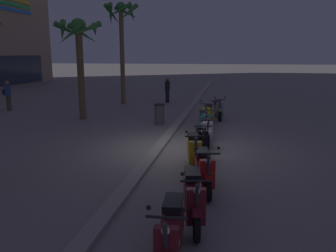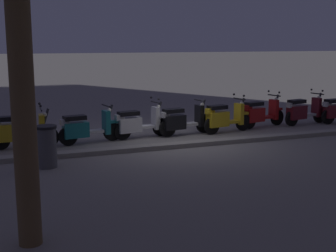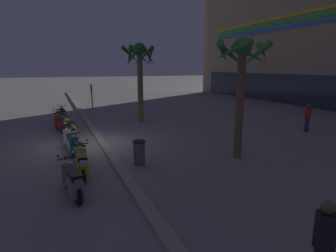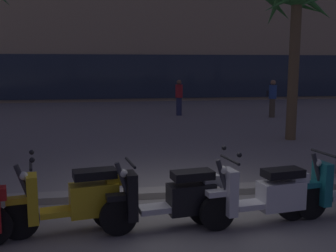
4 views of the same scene
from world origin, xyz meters
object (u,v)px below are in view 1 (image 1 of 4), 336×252
at_px(palm_tree_far_corner, 79,43).
at_px(scooter_maroon_mid_rear, 171,231).
at_px(palm_tree_by_mall_entrance, 122,26).
at_px(scooter_yellow_tail_end, 194,150).
at_px(scooter_red_gap_after_mid, 203,169).
at_px(litter_bin, 159,114).
at_px(scooter_maroon_last_in_row, 193,196).
at_px(scooter_grey_lead_nearest, 218,110).
at_px(pedestrian_window_shopping, 167,90).
at_px(pedestrian_strolling_near_curb, 8,95).
at_px(scooter_white_far_back, 206,130).
at_px(scooter_black_mid_centre, 201,140).
at_px(scooter_yellow_mid_front, 208,114).
at_px(scooter_teal_second_in_line, 204,122).

bearing_deg(palm_tree_far_corner, scooter_maroon_mid_rear, -149.42).
height_order(palm_tree_far_corner, palm_tree_by_mall_entrance, palm_tree_by_mall_entrance).
relative_size(scooter_yellow_tail_end, palm_tree_by_mall_entrance, 0.28).
bearing_deg(scooter_yellow_tail_end, palm_tree_far_corner, 44.97).
distance_m(scooter_red_gap_after_mid, palm_tree_by_mall_entrance, 15.26).
bearing_deg(litter_bin, palm_tree_far_corner, 80.89).
distance_m(scooter_maroon_last_in_row, scooter_grey_lead_nearest, 10.68).
xyz_separation_m(pedestrian_window_shopping, pedestrian_strolling_near_curb, (-4.84, 8.25, 0.04)).
xyz_separation_m(scooter_maroon_last_in_row, pedestrian_strolling_near_curb, (10.99, 11.73, 0.43)).
bearing_deg(scooter_white_far_back, scooter_red_gap_after_mid, -176.58).
height_order(scooter_maroon_mid_rear, scooter_black_mid_centre, scooter_maroon_mid_rear).
relative_size(scooter_grey_lead_nearest, pedestrian_strolling_near_curb, 1.04).
distance_m(scooter_red_gap_after_mid, scooter_white_far_back, 4.28).
bearing_deg(palm_tree_by_mall_entrance, scooter_yellow_mid_front, -134.11).
xyz_separation_m(scooter_teal_second_in_line, palm_tree_far_corner, (1.91, 6.16, 3.23)).
relative_size(scooter_yellow_tail_end, scooter_yellow_mid_front, 0.98).
bearing_deg(scooter_yellow_tail_end, scooter_white_far_back, -3.12).
bearing_deg(scooter_teal_second_in_line, pedestrian_strolling_near_curb, 72.66).
relative_size(scooter_black_mid_centre, palm_tree_far_corner, 0.38).
distance_m(scooter_yellow_tail_end, scooter_grey_lead_nearest, 7.54).
bearing_deg(pedestrian_window_shopping, palm_tree_far_corner, 154.72).
relative_size(scooter_maroon_mid_rear, scooter_yellow_tail_end, 1.07).
xyz_separation_m(scooter_red_gap_after_mid, palm_tree_by_mall_entrance, (13.22, 6.25, 4.37)).
bearing_deg(litter_bin, scooter_yellow_tail_end, -158.68).
bearing_deg(scooter_maroon_last_in_row, scooter_teal_second_in_line, 2.93).
bearing_deg(scooter_teal_second_in_line, scooter_red_gap_after_mid, -175.61).
distance_m(scooter_grey_lead_nearest, pedestrian_strolling_near_curb, 11.78).
xyz_separation_m(scooter_grey_lead_nearest, litter_bin, (-1.97, 2.54, 0.03)).
bearing_deg(palm_tree_far_corner, pedestrian_window_shopping, -25.28).
relative_size(scooter_black_mid_centre, pedestrian_strolling_near_curb, 1.08).
relative_size(scooter_teal_second_in_line, palm_tree_by_mall_entrance, 0.29).
bearing_deg(scooter_red_gap_after_mid, palm_tree_far_corner, 40.48).
bearing_deg(pedestrian_window_shopping, scooter_red_gap_after_mid, -165.99).
relative_size(scooter_black_mid_centre, pedestrian_window_shopping, 1.11).
relative_size(scooter_yellow_mid_front, pedestrian_strolling_near_curb, 1.05).
bearing_deg(scooter_red_gap_after_mid, scooter_black_mid_centre, 6.05).
relative_size(scooter_black_mid_centre, palm_tree_by_mall_entrance, 0.29).
bearing_deg(scooter_teal_second_in_line, litter_bin, 59.19).
height_order(scooter_red_gap_after_mid, pedestrian_strolling_near_curb, pedestrian_strolling_near_curb).
xyz_separation_m(scooter_black_mid_centre, scooter_white_far_back, (1.37, -0.05, -0.00)).
height_order(scooter_maroon_last_in_row, scooter_yellow_mid_front, same).
bearing_deg(scooter_grey_lead_nearest, pedestrian_strolling_near_curb, 88.51).
height_order(scooter_teal_second_in_line, scooter_grey_lead_nearest, scooter_grey_lead_nearest).
height_order(scooter_grey_lead_nearest, pedestrian_window_shopping, pedestrian_window_shopping).
bearing_deg(scooter_maroon_last_in_row, scooter_grey_lead_nearest, -0.16).
xyz_separation_m(scooter_red_gap_after_mid, scooter_grey_lead_nearest, (9.06, 0.04, -0.01)).
distance_m(scooter_black_mid_centre, scooter_yellow_mid_front, 4.68).
bearing_deg(pedestrian_strolling_near_curb, scooter_black_mid_centre, -119.38).
distance_m(scooter_teal_second_in_line, litter_bin, 2.48).
relative_size(scooter_teal_second_in_line, scooter_grey_lead_nearest, 1.03).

